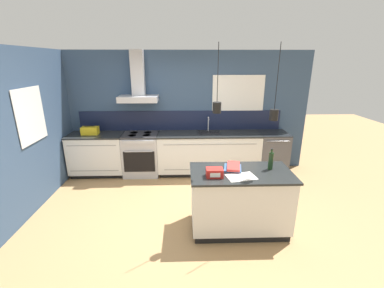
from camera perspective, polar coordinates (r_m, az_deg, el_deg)
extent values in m
plane|color=#A87F51|center=(4.30, -2.56, -15.72)|extent=(16.00, 16.00, 0.00)
cube|color=#354C6B|center=(5.71, -2.52, 7.05)|extent=(5.60, 0.06, 2.60)
cube|color=#141C38|center=(5.71, -2.50, 5.25)|extent=(4.42, 0.02, 0.43)
cube|color=white|center=(5.73, 10.20, 10.08)|extent=(1.12, 0.01, 0.96)
cube|color=black|center=(5.74, 10.19, 10.09)|extent=(1.04, 0.01, 0.88)
cube|color=#B5B5BA|center=(5.48, -11.78, 9.83)|extent=(0.80, 0.46, 0.12)
cube|color=#B5B5BA|center=(5.52, -11.97, 15.21)|extent=(0.26, 0.20, 0.90)
cylinder|color=black|center=(3.27, 5.77, 15.43)|extent=(0.01, 0.01, 0.71)
cylinder|color=black|center=(3.32, 5.54, 8.06)|extent=(0.11, 0.11, 0.14)
sphere|color=#F9D18C|center=(3.32, 5.54, 8.06)|extent=(0.06, 0.06, 0.06)
cylinder|color=black|center=(3.41, 18.49, 13.97)|extent=(0.01, 0.01, 0.80)
cylinder|color=black|center=(3.47, 17.72, 6.19)|extent=(0.11, 0.11, 0.14)
sphere|color=#F9D18C|center=(3.47, 17.72, 6.19)|extent=(0.06, 0.06, 0.06)
cube|color=#354C6B|center=(5.07, -31.37, 2.99)|extent=(0.06, 3.80, 2.60)
cube|color=white|center=(4.87, -32.22, 5.37)|extent=(0.01, 0.76, 0.88)
cube|color=black|center=(4.88, -32.31, 5.37)|extent=(0.01, 0.68, 0.80)
cube|color=black|center=(6.08, -19.66, -5.72)|extent=(1.09, 0.56, 0.09)
cube|color=silver|center=(5.90, -20.19, -1.91)|extent=(1.12, 0.62, 0.79)
cube|color=gray|center=(5.54, -21.47, -0.34)|extent=(0.99, 0.01, 0.01)
cube|color=gray|center=(5.72, -20.84, -5.58)|extent=(0.99, 0.01, 0.01)
cube|color=#232626|center=(5.78, -20.63, 1.91)|extent=(1.15, 0.64, 0.03)
cube|color=black|center=(5.81, 3.58, -5.75)|extent=(2.11, 0.56, 0.09)
cube|color=silver|center=(5.62, 3.70, -1.77)|extent=(2.17, 0.62, 0.79)
cube|color=gray|center=(5.24, 4.07, -0.11)|extent=(1.91, 0.01, 0.01)
cube|color=gray|center=(5.43, 3.95, -5.63)|extent=(1.91, 0.01, 0.01)
cube|color=#232626|center=(5.50, 3.78, 2.25)|extent=(2.20, 0.64, 0.03)
cube|color=#262628|center=(5.54, 3.74, 2.50)|extent=(0.48, 0.34, 0.01)
cylinder|color=#B5B5BA|center=(5.63, 3.64, 4.39)|extent=(0.02, 0.02, 0.30)
sphere|color=#B5B5BA|center=(5.59, 3.67, 5.91)|extent=(0.03, 0.03, 0.03)
cylinder|color=#B5B5BA|center=(5.54, 3.73, 5.58)|extent=(0.02, 0.12, 0.02)
cube|color=#B5B5BA|center=(5.69, -11.14, -2.37)|extent=(0.74, 0.62, 0.87)
cube|color=black|center=(5.41, -11.64, -3.89)|extent=(0.64, 0.02, 0.44)
cylinder|color=#B5B5BA|center=(5.31, -11.83, -1.68)|extent=(0.56, 0.02, 0.02)
cube|color=#B5B5BA|center=(5.27, -11.93, 0.33)|extent=(0.64, 0.02, 0.07)
cube|color=#2D2D30|center=(5.55, -11.42, 2.03)|extent=(0.74, 0.60, 0.04)
cylinder|color=black|center=(5.68, -12.74, 2.49)|extent=(0.17, 0.17, 0.00)
cylinder|color=black|center=(5.63, -9.77, 2.54)|extent=(0.17, 0.17, 0.00)
cylinder|color=black|center=(5.47, -13.15, 1.88)|extent=(0.17, 0.17, 0.00)
cylinder|color=black|center=(5.42, -10.07, 1.92)|extent=(0.17, 0.17, 0.00)
cube|color=#4C4C51|center=(5.93, 17.24, -1.92)|extent=(0.61, 0.62, 0.89)
cube|color=black|center=(5.80, 17.65, 2.32)|extent=(0.61, 0.62, 0.02)
cylinder|color=#4C4C51|center=(5.52, 18.67, 0.58)|extent=(0.46, 0.02, 0.02)
cube|color=black|center=(4.09, 10.17, -17.26)|extent=(1.32, 0.69, 0.09)
cube|color=silver|center=(3.85, 10.54, -11.90)|extent=(1.37, 0.72, 0.79)
cube|color=#232626|center=(3.67, 10.91, -6.33)|extent=(1.42, 0.77, 0.03)
cylinder|color=#193319|center=(3.80, 17.10, -3.66)|extent=(0.07, 0.07, 0.25)
cylinder|color=#193319|center=(3.75, 17.31, -1.50)|extent=(0.03, 0.03, 0.06)
cylinder|color=#262628|center=(3.74, 17.35, -1.04)|extent=(0.03, 0.03, 0.01)
cube|color=#335684|center=(3.72, 9.01, -5.36)|extent=(0.29, 0.32, 0.03)
cube|color=#B2332D|center=(3.72, 9.21, -4.88)|extent=(0.24, 0.37, 0.03)
cube|color=red|center=(3.44, 5.03, -6.36)|extent=(0.22, 0.15, 0.12)
cube|color=white|center=(3.37, 5.18, -6.92)|extent=(0.13, 0.01, 0.06)
cube|color=silver|center=(3.51, 10.88, -7.18)|extent=(0.42, 0.33, 0.01)
cube|color=gold|center=(5.79, -21.71, 2.79)|extent=(0.34, 0.18, 0.16)
cylinder|color=black|center=(5.77, -21.82, 3.75)|extent=(0.20, 0.02, 0.02)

